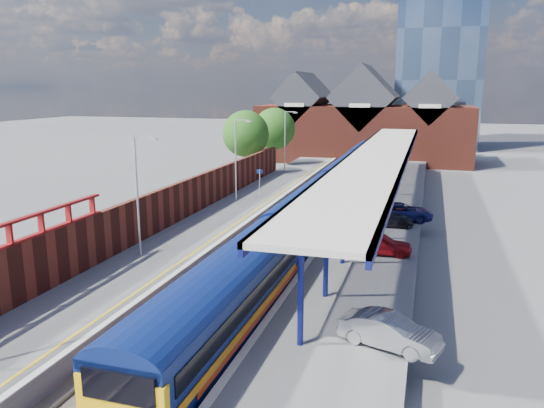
# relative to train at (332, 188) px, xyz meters

# --- Properties ---
(ground) EXTENTS (240.00, 240.00, 0.00)m
(ground) POSITION_rel_train_xyz_m (-1.49, 5.95, -2.12)
(ground) COLOR #5B5B5E
(ground) RESTS_ON ground
(ballast_bed) EXTENTS (6.00, 76.00, 0.06)m
(ballast_bed) POSITION_rel_train_xyz_m (-1.49, -4.05, -2.09)
(ballast_bed) COLOR #473D33
(ballast_bed) RESTS_ON ground
(rails) EXTENTS (4.51, 76.00, 0.14)m
(rails) POSITION_rel_train_xyz_m (-1.49, -4.05, -2.00)
(rails) COLOR slate
(rails) RESTS_ON ground
(left_platform) EXTENTS (5.00, 76.00, 1.00)m
(left_platform) POSITION_rel_train_xyz_m (-6.99, -4.05, -1.62)
(left_platform) COLOR #565659
(left_platform) RESTS_ON ground
(right_platform) EXTENTS (6.00, 76.00, 1.00)m
(right_platform) POSITION_rel_train_xyz_m (4.51, -4.05, -1.62)
(right_platform) COLOR #565659
(right_platform) RESTS_ON ground
(coping_left) EXTENTS (0.30, 76.00, 0.05)m
(coping_left) POSITION_rel_train_xyz_m (-4.64, -4.05, -1.10)
(coping_left) COLOR silver
(coping_left) RESTS_ON left_platform
(coping_right) EXTENTS (0.30, 76.00, 0.05)m
(coping_right) POSITION_rel_train_xyz_m (1.66, -4.05, -1.10)
(coping_right) COLOR silver
(coping_right) RESTS_ON right_platform
(yellow_line) EXTENTS (0.14, 76.00, 0.01)m
(yellow_line) POSITION_rel_train_xyz_m (-5.24, -4.05, -1.12)
(yellow_line) COLOR yellow
(yellow_line) RESTS_ON left_platform
(train) EXTENTS (2.93, 65.92, 3.45)m
(train) POSITION_rel_train_xyz_m (0.00, 0.00, 0.00)
(train) COLOR #0B1A53
(train) RESTS_ON ground
(canopy) EXTENTS (4.50, 52.00, 4.48)m
(canopy) POSITION_rel_train_xyz_m (3.99, -2.10, 3.13)
(canopy) COLOR #0E1457
(canopy) RESTS_ON right_platform
(lamp_post_b) EXTENTS (1.48, 0.18, 7.00)m
(lamp_post_b) POSITION_rel_train_xyz_m (-7.86, -18.05, 2.87)
(lamp_post_b) COLOR #A5A8AA
(lamp_post_b) RESTS_ON left_platform
(lamp_post_c) EXTENTS (1.48, 0.18, 7.00)m
(lamp_post_c) POSITION_rel_train_xyz_m (-7.86, -2.05, 2.87)
(lamp_post_c) COLOR #A5A8AA
(lamp_post_c) RESTS_ON left_platform
(lamp_post_d) EXTENTS (1.48, 0.18, 7.00)m
(lamp_post_d) POSITION_rel_train_xyz_m (-7.86, 13.95, 2.87)
(lamp_post_d) COLOR #A5A8AA
(lamp_post_d) RESTS_ON left_platform
(platform_sign) EXTENTS (0.55, 0.08, 2.50)m
(platform_sign) POSITION_rel_train_xyz_m (-6.49, -0.05, 0.57)
(platform_sign) COLOR #A5A8AA
(platform_sign) RESTS_ON left_platform
(brick_wall) EXTENTS (0.35, 50.00, 3.86)m
(brick_wall) POSITION_rel_train_xyz_m (-9.59, -10.51, 0.33)
(brick_wall) COLOR #5C2218
(brick_wall) RESTS_ON left_platform
(station_building) EXTENTS (30.00, 12.12, 13.78)m
(station_building) POSITION_rel_train_xyz_m (-1.49, 33.95, 3.33)
(station_building) COLOR #5C2218
(station_building) RESTS_ON ground
(glass_tower) EXTENTS (14.20, 14.20, 40.30)m
(glass_tower) POSITION_rel_train_xyz_m (8.51, 55.95, 18.08)
(glass_tower) COLOR #445774
(glass_tower) RESTS_ON ground
(tree_near) EXTENTS (5.20, 5.20, 8.10)m
(tree_near) POSITION_rel_train_xyz_m (-11.84, 11.85, 3.23)
(tree_near) COLOR #382314
(tree_near) RESTS_ON ground
(tree_far) EXTENTS (5.20, 5.20, 8.10)m
(tree_far) POSITION_rel_train_xyz_m (-10.84, 19.85, 3.23)
(tree_far) COLOR #382314
(tree_far) RESTS_ON ground
(parked_car_red) EXTENTS (3.79, 1.68, 1.27)m
(parked_car_red) POSITION_rel_train_xyz_m (5.31, -13.78, -0.49)
(parked_car_red) COLOR maroon
(parked_car_red) RESTS_ON right_platform
(parked_car_silver) EXTENTS (4.04, 2.45, 1.26)m
(parked_car_silver) POSITION_rel_train_xyz_m (6.76, -25.29, -0.49)
(parked_car_silver) COLOR #98989C
(parked_car_silver) RESTS_ON right_platform
(parked_car_dark) EXTENTS (4.25, 1.98, 1.20)m
(parked_car_dark) POSITION_rel_train_xyz_m (4.97, -7.08, -0.52)
(parked_car_dark) COLOR black
(parked_car_dark) RESTS_ON right_platform
(parked_car_blue) EXTENTS (4.86, 2.69, 1.29)m
(parked_car_blue) POSITION_rel_train_xyz_m (6.08, -5.16, -0.48)
(parked_car_blue) COLOR navy
(parked_car_blue) RESTS_ON right_platform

